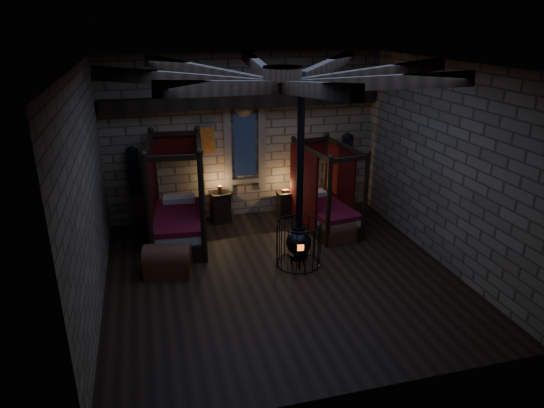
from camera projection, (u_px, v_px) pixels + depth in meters
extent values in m
cube|color=black|center=(281.00, 275.00, 10.01)|extent=(7.00, 7.00, 0.01)
cube|color=#847054|center=(244.00, 137.00, 12.41)|extent=(7.00, 0.02, 4.20)
cube|color=#847054|center=(358.00, 262.00, 6.10)|extent=(7.00, 0.02, 4.20)
cube|color=#847054|center=(88.00, 194.00, 8.42)|extent=(0.02, 7.00, 4.20)
cube|color=#847054|center=(443.00, 165.00, 10.10)|extent=(0.02, 7.00, 4.20)
cube|color=black|center=(282.00, 65.00, 8.50)|extent=(7.00, 7.00, 0.01)
cube|color=black|center=(245.00, 101.00, 11.91)|extent=(6.86, 0.35, 0.30)
cylinder|color=black|center=(282.00, 73.00, 8.56)|extent=(0.70, 0.70, 0.25)
cube|color=black|center=(245.00, 146.00, 12.44)|extent=(0.55, 0.04, 1.60)
cube|color=maroon|center=(205.00, 140.00, 12.14)|extent=(0.45, 0.03, 0.65)
cube|color=black|center=(134.00, 172.00, 11.83)|extent=(0.30, 0.10, 1.15)
cube|color=black|center=(347.00, 156.00, 13.17)|extent=(0.30, 0.10, 1.15)
cube|color=black|center=(180.00, 234.00, 11.41)|extent=(1.40, 2.39, 0.40)
cube|color=beige|center=(179.00, 222.00, 11.30)|extent=(1.26, 2.20, 0.24)
cube|color=maroon|center=(179.00, 216.00, 11.25)|extent=(1.33, 2.25, 0.11)
cube|color=beige|center=(179.00, 199.00, 11.98)|extent=(0.80, 0.46, 0.15)
cube|color=#4E0A06|center=(176.00, 147.00, 11.80)|extent=(1.21, 0.17, 0.60)
cylinder|color=black|center=(149.00, 213.00, 9.96)|extent=(0.12, 0.12, 2.42)
cylinder|color=black|center=(155.00, 180.00, 11.98)|extent=(0.12, 0.12, 2.42)
cylinder|color=black|center=(203.00, 210.00, 10.12)|extent=(0.12, 0.12, 2.42)
cylinder|color=black|center=(200.00, 178.00, 12.15)|extent=(0.12, 0.12, 2.42)
cube|color=#4E0A06|center=(152.00, 188.00, 11.25)|extent=(0.23, 1.65, 2.14)
cube|color=#4E0A06|center=(202.00, 186.00, 11.42)|extent=(0.23, 1.65, 2.14)
cube|color=black|center=(326.00, 222.00, 12.17)|extent=(1.29, 2.11, 0.34)
cube|color=beige|center=(326.00, 212.00, 12.08)|extent=(1.16, 1.95, 0.21)
cube|color=maroon|center=(326.00, 207.00, 12.03)|extent=(1.22, 1.99, 0.10)
cube|color=beige|center=(313.00, 194.00, 12.62)|extent=(0.71, 0.42, 0.13)
cube|color=#4E0A06|center=(310.00, 151.00, 12.45)|extent=(1.05, 0.19, 0.53)
cylinder|color=black|center=(329.00, 205.00, 10.86)|extent=(0.11, 0.11, 2.11)
cylinder|color=black|center=(293.00, 180.00, 12.51)|extent=(0.11, 0.11, 2.11)
cylinder|color=black|center=(365.00, 199.00, 11.20)|extent=(0.11, 0.11, 2.11)
cylinder|color=black|center=(325.00, 176.00, 12.85)|extent=(0.11, 0.11, 2.11)
cube|color=#4E0A06|center=(303.00, 186.00, 11.90)|extent=(0.25, 1.43, 1.87)
cube|color=#4E0A06|center=(339.00, 181.00, 12.27)|extent=(0.25, 1.43, 1.87)
cube|color=#5B2F1C|center=(168.00, 266.00, 9.97)|extent=(1.03, 0.75, 0.39)
cylinder|color=#5B2F1C|center=(167.00, 257.00, 9.90)|extent=(1.03, 0.75, 0.57)
cube|color=#AC8135|center=(147.00, 266.00, 9.95)|extent=(0.18, 0.59, 0.41)
cube|color=#AC8135|center=(189.00, 265.00, 9.99)|extent=(0.18, 0.59, 0.41)
cube|color=#5B2F1C|center=(338.00, 235.00, 11.47)|extent=(0.82, 0.56, 0.32)
cylinder|color=#5B2F1C|center=(338.00, 229.00, 11.41)|extent=(0.82, 0.56, 0.47)
cube|color=#AC8135|center=(324.00, 237.00, 11.35)|extent=(0.10, 0.49, 0.34)
cube|color=#AC8135|center=(351.00, 233.00, 11.59)|extent=(0.10, 0.49, 0.34)
cube|color=black|center=(221.00, 208.00, 12.51)|extent=(0.50, 0.48, 0.76)
cube|color=black|center=(220.00, 193.00, 12.36)|extent=(0.54, 0.52, 0.04)
cylinder|color=#AC8135|center=(220.00, 189.00, 12.32)|extent=(0.11, 0.11, 0.17)
cube|color=black|center=(285.00, 205.00, 12.86)|extent=(0.41, 0.39, 0.65)
cube|color=black|center=(285.00, 193.00, 12.74)|extent=(0.45, 0.43, 0.04)
cube|color=#5B2F1C|center=(285.00, 191.00, 12.72)|extent=(0.17, 0.13, 0.05)
cylinder|color=black|center=(298.00, 256.00, 10.36)|extent=(0.39, 0.39, 0.10)
sphere|color=black|center=(299.00, 242.00, 10.24)|extent=(0.54, 0.54, 0.54)
cylinder|color=black|center=(299.00, 230.00, 10.14)|extent=(0.27, 0.27, 0.14)
cube|color=#FF5914|center=(301.00, 248.00, 10.00)|extent=(0.14, 0.04, 0.14)
cylinder|color=black|center=(300.00, 154.00, 9.55)|extent=(0.14, 0.14, 3.18)
torus|color=black|center=(298.00, 263.00, 10.42)|extent=(0.96, 0.96, 0.03)
torus|color=black|center=(299.00, 223.00, 10.09)|extent=(0.96, 0.96, 0.03)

